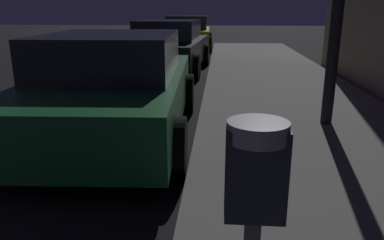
{
  "coord_description": "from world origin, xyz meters",
  "views": [
    {
      "loc": [
        4.32,
        -0.22,
        1.75
      ],
      "look_at": [
        4.13,
        2.2,
        1.03
      ],
      "focal_mm": 35.14,
      "sensor_mm": 36.0,
      "label": 1
    }
  ],
  "objects_px": {
    "car_yellow_cab": "(188,33)",
    "parking_meter": "(253,213)",
    "car_green": "(114,87)",
    "car_black": "(169,47)"
  },
  "relations": [
    {
      "from": "parking_meter",
      "to": "car_green",
      "type": "height_order",
      "value": "car_green"
    },
    {
      "from": "car_green",
      "to": "car_black",
      "type": "distance_m",
      "value": 5.68
    },
    {
      "from": "car_black",
      "to": "car_yellow_cab",
      "type": "relative_size",
      "value": 0.96
    },
    {
      "from": "parking_meter",
      "to": "car_green",
      "type": "distance_m",
      "value": 4.25
    },
    {
      "from": "car_yellow_cab",
      "to": "parking_meter",
      "type": "bearing_deg",
      "value": -84.24
    },
    {
      "from": "parking_meter",
      "to": "car_green",
      "type": "bearing_deg",
      "value": 111.97
    },
    {
      "from": "car_yellow_cab",
      "to": "car_black",
      "type": "bearing_deg",
      "value": -90.02
    },
    {
      "from": "car_yellow_cab",
      "to": "car_green",
      "type": "bearing_deg",
      "value": -90.0
    },
    {
      "from": "car_green",
      "to": "car_yellow_cab",
      "type": "xyz_separation_m",
      "value": [
        0.0,
        11.75,
        0.01
      ]
    },
    {
      "from": "car_green",
      "to": "car_black",
      "type": "height_order",
      "value": "same"
    }
  ]
}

